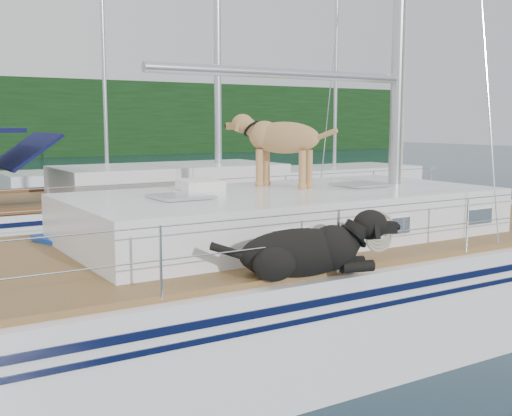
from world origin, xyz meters
TOP-DOWN VIEW (x-y plane):
  - ground at (0.00, 0.00)m, footprint 120.00×120.00m
  - main_sailboat at (0.10, -0.00)m, footprint 12.00×4.04m
  - neighbor_sailboat at (1.05, 6.40)m, footprint 11.00×3.50m
  - bg_boat_center at (4.00, 16.00)m, footprint 7.20×3.00m
  - bg_boat_east at (12.00, 13.00)m, footprint 6.40×3.00m

SIDE VIEW (x-z plane):
  - ground at x=0.00m, z-range 0.00..0.00m
  - bg_boat_center at x=4.00m, z-range -5.37..6.28m
  - bg_boat_east at x=12.00m, z-range -5.37..6.28m
  - neighbor_sailboat at x=1.05m, z-range -6.02..7.28m
  - main_sailboat at x=0.10m, z-range -6.32..7.69m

